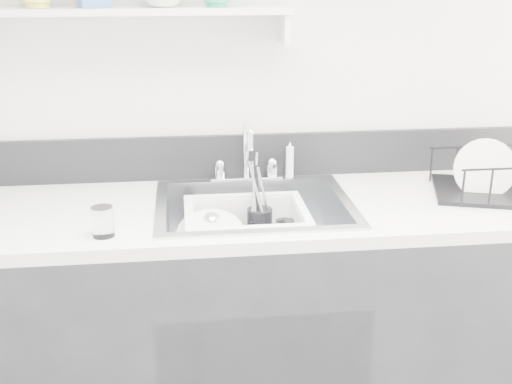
{
  "coord_description": "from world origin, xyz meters",
  "views": [
    {
      "loc": [
        -0.23,
        -0.76,
        1.65
      ],
      "look_at": [
        0.0,
        1.14,
        0.98
      ],
      "focal_mm": 45.0,
      "sensor_mm": 36.0,
      "label": 1
    }
  ],
  "objects": [
    {
      "name": "ladle",
      "position": [
        -0.08,
        1.21,
        0.81
      ],
      "size": [
        0.29,
        0.29,
        0.09
      ],
      "primitive_type": null,
      "rotation": [
        0.0,
        0.0,
        -0.76
      ],
      "color": "silver",
      "rests_on": "wash_tub"
    },
    {
      "name": "tumbler_counter",
      "position": [
        -0.46,
        0.98,
        0.96
      ],
      "size": [
        0.07,
        0.07,
        0.09
      ],
      "primitive_type": "cylinder",
      "rotation": [
        0.0,
        0.0,
        0.04
      ],
      "color": "white",
      "rests_on": "counter_run"
    },
    {
      "name": "counter_run",
      "position": [
        0.0,
        1.19,
        0.46
      ],
      "size": [
        3.2,
        0.62,
        0.92
      ],
      "color": "black",
      "rests_on": "ground"
    },
    {
      "name": "tumbler_in_tub",
      "position": [
        0.1,
        1.19,
        0.81
      ],
      "size": [
        0.07,
        0.07,
        0.09
      ],
      "primitive_type": "cylinder",
      "rotation": [
        0.0,
        0.0,
        0.19
      ],
      "color": "white",
      "rests_on": "wash_tub"
    },
    {
      "name": "bowl_small",
      "position": [
        0.06,
        1.1,
        0.78
      ],
      "size": [
        0.1,
        0.1,
        0.03
      ],
      "primitive_type": "imported",
      "rotation": [
        0.0,
        0.0,
        0.0
      ],
      "color": "white",
      "rests_on": "wash_tub"
    },
    {
      "name": "backsplash",
      "position": [
        0.0,
        1.49,
        1.0
      ],
      "size": [
        3.2,
        0.02,
        0.16
      ],
      "primitive_type": "cube",
      "color": "black",
      "rests_on": "counter_run"
    },
    {
      "name": "dish_rack",
      "position": [
        0.83,
        1.19,
        0.99
      ],
      "size": [
        0.48,
        0.42,
        0.14
      ],
      "primitive_type": null,
      "rotation": [
        0.0,
        0.0,
        -0.3
      ],
      "color": "black",
      "rests_on": "counter_run"
    },
    {
      "name": "side_sprayer",
      "position": [
        0.16,
        1.44,
        0.99
      ],
      "size": [
        0.03,
        0.03,
        0.14
      ],
      "primitive_type": "cylinder",
      "color": "white",
      "rests_on": "counter_run"
    },
    {
      "name": "wall_shelf",
      "position": [
        -0.35,
        1.42,
        1.51
      ],
      "size": [
        1.0,
        0.16,
        0.12
      ],
      "color": "silver",
      "rests_on": "room_shell"
    },
    {
      "name": "wash_tub",
      "position": [
        -0.03,
        1.18,
        0.83
      ],
      "size": [
        0.43,
        0.36,
        0.15
      ],
      "primitive_type": null,
      "rotation": [
        0.0,
        0.0,
        0.09
      ],
      "color": "white",
      "rests_on": "sink"
    },
    {
      "name": "utensil_cup",
      "position": [
        0.03,
        1.26,
        0.83
      ],
      "size": [
        0.09,
        0.09,
        0.29
      ],
      "rotation": [
        0.0,
        0.0,
        0.35
      ],
      "color": "black",
      "rests_on": "wash_tub"
    },
    {
      "name": "faucet",
      "position": [
        0.0,
        1.44,
        0.98
      ],
      "size": [
        0.26,
        0.18,
        0.23
      ],
      "color": "silver",
      "rests_on": "counter_run"
    },
    {
      "name": "sink",
      "position": [
        0.0,
        1.19,
        0.83
      ],
      "size": [
        0.64,
        0.52,
        0.2
      ],
      "primitive_type": null,
      "color": "silver",
      "rests_on": "counter_run"
    },
    {
      "name": "plate_stack",
      "position": [
        -0.14,
        1.19,
        0.8
      ],
      "size": [
        0.27,
        0.26,
        0.11
      ],
      "rotation": [
        0.0,
        0.0,
        -0.39
      ],
      "color": "white",
      "rests_on": "wash_tub"
    }
  ]
}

